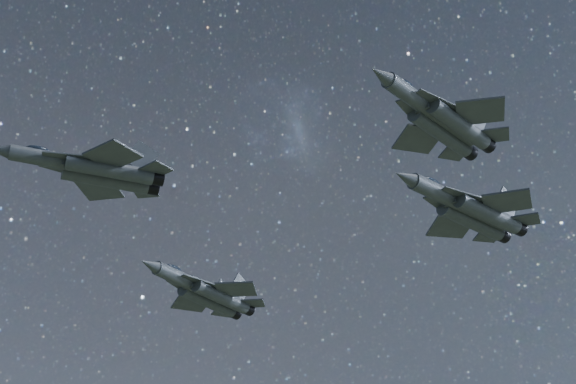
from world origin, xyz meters
TOP-DOWN VIEW (x-y plane):
  - jet_lead at (-13.75, 6.69)m, footprint 17.36×12.06m
  - jet_left at (6.44, 25.01)m, footprint 18.37×12.09m
  - jet_right at (7.79, -18.15)m, footprint 15.88×10.68m
  - jet_slot at (22.03, -4.85)m, footprint 19.09×13.14m

SIDE VIEW (x-z plane):
  - jet_right at x=7.79m, z-range 154.99..159.00m
  - jet_left at x=6.44m, z-range 154.68..159.39m
  - jet_slot at x=22.03m, z-range 156.02..160.81m
  - jet_lead at x=-13.75m, z-range 156.59..160.95m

